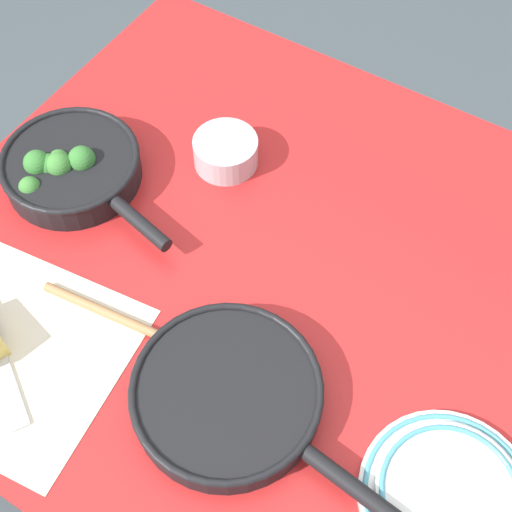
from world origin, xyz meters
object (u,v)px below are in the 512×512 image
Objects in this scene: skillet_broccoli at (71,167)px; prep_bowl_steel at (226,152)px; wooden_spoon at (162,337)px; dinner_plate_stack at (449,496)px; skillet_eggs at (229,395)px.

prep_bowl_steel is (0.21, 0.18, -0.01)m from skillet_broccoli.
wooden_spoon is 1.40× the size of dinner_plate_stack.
skillet_eggs is at bearing -56.30° from prep_bowl_steel.
dinner_plate_stack is at bearing -5.66° from wooden_spoon.
dinner_plate_stack is (0.32, 0.04, -0.01)m from skillet_eggs.
skillet_eggs is 0.33m from dinner_plate_stack.
wooden_spoon is at bearing -178.98° from dinner_plate_stack.
skillet_eggs is 1.76× the size of dinner_plate_stack.
prep_bowl_steel is at bearing 101.10° from wooden_spoon.
wooden_spoon is at bearing -72.22° from prep_bowl_steel.
wooden_spoon is (0.32, -0.17, -0.02)m from skillet_broccoli.
skillet_eggs is (0.46, -0.21, -0.01)m from skillet_broccoli.
dinner_plate_stack is at bearing 0.35° from skillet_broccoli.
wooden_spoon is 0.37m from prep_bowl_steel.
skillet_broccoli reaches higher than dinner_plate_stack.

